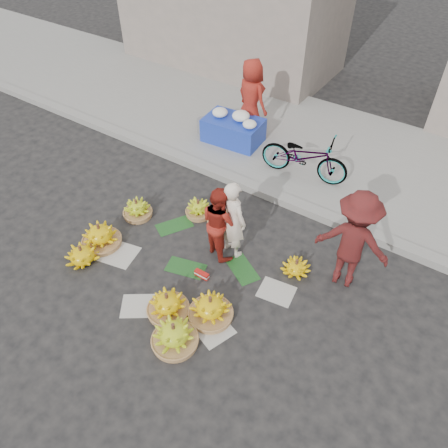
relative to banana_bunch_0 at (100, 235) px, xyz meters
The scene contains 22 objects.
ground 1.77m from the banana_bunch_0, 18.70° to the left, with size 80.00×80.00×0.00m, color black.
curb 3.23m from the banana_bunch_0, 58.89° to the left, with size 40.00×0.25×0.15m, color gray.
sidewalk 5.14m from the banana_bunch_0, 71.07° to the left, with size 40.00×4.00×0.12m, color gray.
newspaper_scatter 1.70m from the banana_bunch_0, ahead, with size 3.20×1.80×0.00m, color beige, non-canonical shape.
banana_leaves 1.76m from the banana_bunch_0, 25.99° to the left, with size 2.00×1.00×0.00m, color #17451A, non-canonical shape.
banana_bunch_0 is the anchor object (origin of this frame).
banana_bunch_1 0.48m from the banana_bunch_0, 85.24° to the right, with size 0.65×0.65×0.36m.
banana_bunch_2 1.95m from the banana_bunch_0, 14.35° to the right, with size 0.67×0.67×0.44m.
banana_bunch_3 2.46m from the banana_bunch_0, 20.11° to the right, with size 0.67×0.67×0.45m.
banana_bunch_4 2.47m from the banana_bunch_0, ahead, with size 0.73×0.73×0.45m.
banana_bunch_5 3.39m from the banana_bunch_0, 22.66° to the left, with size 0.54×0.54×0.29m.
banana_bunch_6 0.91m from the banana_bunch_0, 88.73° to the left, with size 0.56×0.56×0.38m.
banana_bunch_7 1.83m from the banana_bunch_0, 58.70° to the left, with size 0.47×0.47×0.35m.
basket_spare 2.21m from the banana_bunch_0, 47.72° to the left, with size 0.58×0.58×0.07m, color #986B3F.
incense_stack 1.94m from the banana_bunch_0, 10.68° to the left, with size 0.25×0.08×0.10m, color red.
vendor_cream 2.35m from the banana_bunch_0, 29.49° to the left, with size 0.54×0.35×1.47m, color white.
vendor_red 2.13m from the banana_bunch_0, 29.07° to the left, with size 0.66×0.51×1.36m, color #AD291A.
man_striped 4.21m from the banana_bunch_0, 22.64° to the left, with size 1.13×0.65×1.75m, color maroon.
flower_table 3.95m from the banana_bunch_0, 87.17° to the left, with size 1.33×0.89×0.74m.
grey_bucket 3.90m from the banana_bunch_0, 98.54° to the left, with size 0.29×0.29×0.33m, color slate.
flower_vendor 4.58m from the banana_bunch_0, 86.28° to the left, with size 0.83×0.54×1.71m, color #AD291A.
bicycle 4.19m from the banana_bunch_0, 60.01° to the left, with size 1.78×0.62×0.94m, color gray.
Camera 1 is at (3.11, -3.85, 5.50)m, focal length 35.00 mm.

